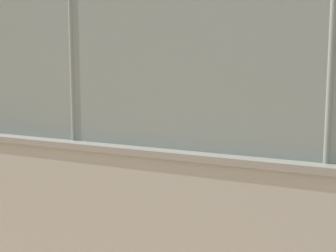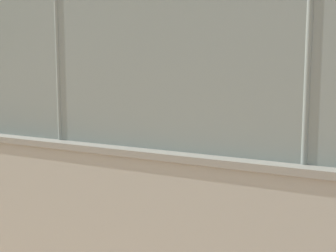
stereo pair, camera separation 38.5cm
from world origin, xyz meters
name	(u,v)px [view 1 (the left image)]	position (x,y,z in m)	size (l,w,h in m)	color
ground_plane	(188,138)	(0.00, 0.00, 0.00)	(260.00, 260.00, 0.00)	tan
perimeter_wall	(76,205)	(-2.94, 11.13, 0.89)	(25.66, 1.28, 1.78)	gray
fence_panel_on_wall	(72,54)	(-2.94, 11.13, 2.89)	(25.20, 0.89, 2.22)	slate
player_near_wall_returning	(145,108)	(2.56, -1.31, 0.93)	(0.74, 1.25, 1.57)	#591919
player_baseline_waiting	(307,132)	(-4.91, 3.76, 1.01)	(0.73, 1.11, 1.71)	#B2B2B2
sports_ball	(145,110)	(1.43, 0.83, 1.09)	(0.13, 0.13, 0.13)	white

